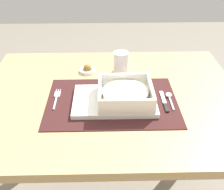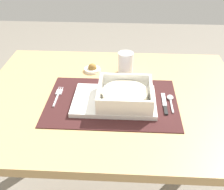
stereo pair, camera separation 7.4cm
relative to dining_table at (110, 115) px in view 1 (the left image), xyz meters
The scene contains 9 objects.
dining_table is the anchor object (origin of this frame).
placemat 0.11m from the dining_table, 83.99° to the right, with size 0.47×0.34×0.00m, color #381919.
serving_plate 0.12m from the dining_table, 76.02° to the right, with size 0.30×0.20×0.02m, color white.
porridge_bowl 0.16m from the dining_table, 49.92° to the right, with size 0.19×0.19×0.06m.
fork 0.22m from the dining_table, behind, with size 0.02×0.14×0.00m.
spoon 0.24m from the dining_table, ahead, with size 0.02×0.11×0.01m.
butter_knife 0.23m from the dining_table, 18.49° to the right, with size 0.01×0.14×0.01m.
drinking_glass 0.24m from the dining_table, 75.21° to the left, with size 0.06×0.06×0.09m.
condiment_saucer 0.24m from the dining_table, 116.13° to the left, with size 0.07×0.07×0.04m.
Camera 1 is at (-0.02, -0.94, 1.30)m, focal length 47.07 mm.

